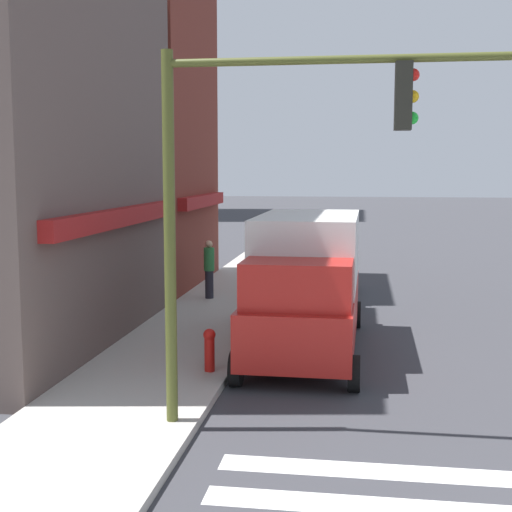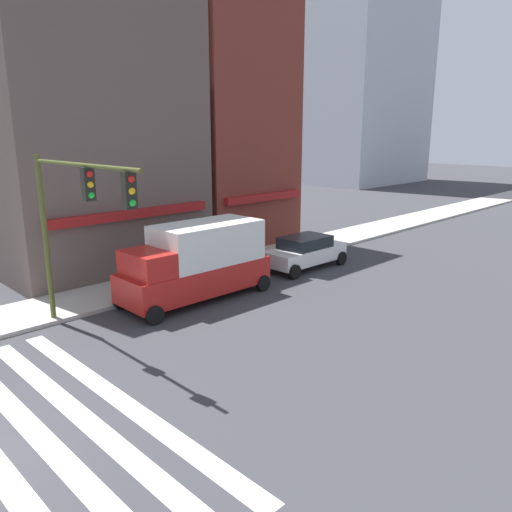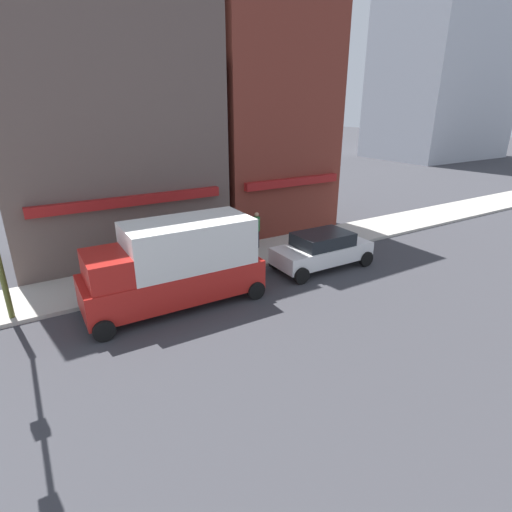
# 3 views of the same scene
# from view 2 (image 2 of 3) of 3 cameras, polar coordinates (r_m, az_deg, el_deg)

# --- Properties ---
(storefront_row) EXTENTS (16.27, 5.30, 14.34)m
(storefront_row) POSITION_cam_2_polar(r_m,az_deg,el_deg) (26.70, -10.46, 14.40)
(storefront_row) COLOR brown
(storefront_row) RESTS_ON ground_plane
(tower_distant) EXTENTS (16.56, 11.34, 41.24)m
(tower_distant) POSITION_cam_2_polar(r_m,az_deg,el_deg) (70.16, 12.50, 25.32)
(tower_distant) COLOR #B2B7C1
(tower_distant) RESTS_ON ground_plane
(traffic_signal) EXTENTS (0.32, 6.34, 5.82)m
(traffic_signal) POSITION_cam_2_polar(r_m,az_deg,el_deg) (16.05, -20.06, 5.16)
(traffic_signal) COLOR #474C1E
(traffic_signal) RESTS_ON ground_plane
(box_truck_red) EXTENTS (6.22, 2.42, 3.04)m
(box_truck_red) POSITION_cam_2_polar(r_m,az_deg,el_deg) (19.82, -6.75, -0.54)
(box_truck_red) COLOR #B21E19
(box_truck_red) RESTS_ON ground_plane
(sedan_white) EXTENTS (4.42, 2.02, 1.59)m
(sedan_white) POSITION_cam_2_polar(r_m,az_deg,el_deg) (24.53, 5.60, 0.53)
(sedan_white) COLOR white
(sedan_white) RESTS_ON ground_plane
(pedestrian_green_top) EXTENTS (0.32, 0.32, 1.77)m
(pedestrian_green_top) POSITION_cam_2_polar(r_m,az_deg,el_deg) (25.83, -1.98, 1.81)
(pedestrian_green_top) COLOR #23232D
(pedestrian_green_top) RESTS_ON sidewalk_left
(fire_hydrant) EXTENTS (0.24, 0.24, 0.84)m
(fire_hydrant) POSITION_cam_2_polar(r_m,az_deg,el_deg) (20.19, -14.97, -3.53)
(fire_hydrant) COLOR red
(fire_hydrant) RESTS_ON sidewalk_left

